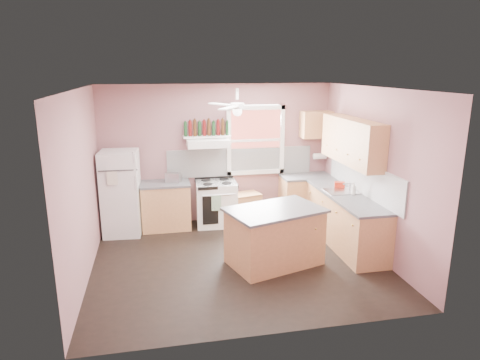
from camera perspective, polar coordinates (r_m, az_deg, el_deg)
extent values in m
plane|color=black|center=(6.96, -0.33, -10.67)|extent=(4.50, 4.50, 0.00)
plane|color=white|center=(6.30, -0.36, 12.13)|extent=(4.50, 4.50, 0.00)
cube|color=#8E5F61|center=(8.45, -2.98, 3.53)|extent=(4.50, 0.05, 2.70)
cube|color=#8E5F61|center=(7.27, 17.54, 1.03)|extent=(0.05, 4.00, 2.70)
cube|color=#8E5F61|center=(6.47, -20.52, -0.85)|extent=(0.05, 4.00, 2.70)
cube|color=white|center=(8.52, 0.07, 2.45)|extent=(2.90, 0.03, 0.55)
cube|color=white|center=(7.55, 16.10, 0.26)|extent=(0.03, 2.60, 0.55)
cube|color=brown|center=(8.50, 2.07, 5.33)|extent=(1.00, 0.02, 1.20)
cube|color=white|center=(8.47, 2.11, 5.30)|extent=(1.16, 0.07, 1.36)
cube|color=white|center=(8.07, -15.57, -1.71)|extent=(0.70, 0.69, 1.56)
cube|color=#AD7948|center=(8.28, -9.85, -3.49)|extent=(0.90, 0.60, 0.86)
cube|color=#4A4A4D|center=(8.15, -9.99, -0.48)|extent=(0.92, 0.62, 0.04)
cube|color=silver|center=(8.14, -8.89, 0.34)|extent=(0.32, 0.25, 0.18)
cube|color=white|center=(8.35, -3.17, -3.13)|extent=(0.81, 0.69, 0.86)
cube|color=white|center=(8.10, -4.33, 4.97)|extent=(0.78, 0.50, 0.14)
cube|color=white|center=(8.20, -4.45, 5.80)|extent=(0.90, 0.26, 0.03)
cube|color=#AD7948|center=(8.47, 0.63, -3.80)|extent=(0.66, 0.52, 0.59)
cube|color=#AD7948|center=(8.79, 8.79, -2.37)|extent=(1.00, 0.60, 0.86)
cube|color=#AD7948|center=(7.64, 13.79, -5.26)|extent=(0.60, 2.20, 0.86)
cube|color=#4A4A4D|center=(8.67, 8.90, 0.48)|extent=(1.02, 0.62, 0.04)
cube|color=#4A4A4D|center=(7.50, 13.93, -2.03)|extent=(0.62, 2.22, 0.04)
cube|color=silver|center=(7.67, 13.31, -1.51)|extent=(0.55, 0.45, 0.03)
cylinder|color=silver|center=(7.71, 14.42, -0.90)|extent=(0.03, 0.03, 0.14)
cube|color=#AD7948|center=(7.53, 14.68, 5.04)|extent=(0.33, 1.80, 0.76)
cube|color=#AD7948|center=(8.67, 10.12, 7.30)|extent=(0.60, 0.33, 0.52)
cylinder|color=white|center=(8.85, 10.59, 3.15)|extent=(0.26, 0.12, 0.12)
cube|color=#AD7948|center=(6.73, 4.62, -7.65)|extent=(1.54, 1.21, 0.86)
cube|color=#4A4A4D|center=(6.57, 4.70, -4.01)|extent=(1.64, 1.31, 0.04)
cylinder|color=white|center=(6.31, -0.36, 9.86)|extent=(0.20, 0.20, 0.08)
imported|color=silver|center=(7.48, 14.91, -1.14)|extent=(0.10, 0.10, 0.21)
cube|color=#B6230F|center=(7.89, 13.14, -0.61)|extent=(0.21, 0.18, 0.10)
cylinder|color=#143819|center=(8.14, -7.29, 6.72)|extent=(0.06, 0.06, 0.27)
cylinder|color=#590F0F|center=(8.15, -6.66, 6.82)|extent=(0.06, 0.06, 0.29)
cylinder|color=#3F230F|center=(8.15, -6.04, 6.91)|extent=(0.06, 0.06, 0.31)
cylinder|color=#143819|center=(8.16, -5.41, 6.80)|extent=(0.06, 0.06, 0.27)
cylinder|color=#590F0F|center=(8.17, -4.79, 6.89)|extent=(0.06, 0.06, 0.29)
cylinder|color=#3F230F|center=(8.18, -4.16, 6.98)|extent=(0.06, 0.06, 0.31)
cylinder|color=#143819|center=(8.20, -3.54, 6.87)|extent=(0.06, 0.06, 0.27)
cylinder|color=#590F0F|center=(8.21, -2.92, 6.96)|extent=(0.06, 0.06, 0.29)
cylinder|color=#3F230F|center=(8.22, -2.31, 7.05)|extent=(0.06, 0.06, 0.31)
cylinder|color=#143819|center=(8.24, -1.69, 6.93)|extent=(0.06, 0.06, 0.27)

